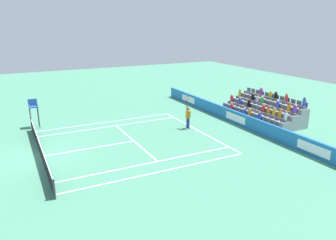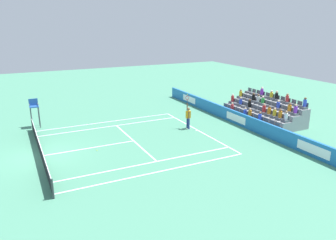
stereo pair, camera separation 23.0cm
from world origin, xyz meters
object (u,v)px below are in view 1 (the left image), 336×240
at_px(tennis_player, 188,117).
at_px(umpire_chair, 34,109).
at_px(loose_tennis_ball, 97,151).
at_px(tennis_net, 40,149).

relative_size(tennis_player, umpire_chair, 1.22).
bearing_deg(loose_tennis_ball, tennis_net, 78.56).
relative_size(tennis_net, tennis_player, 4.19).
height_order(tennis_player, loose_tennis_ball, tennis_player).
bearing_deg(tennis_net, tennis_player, -86.33).
xyz_separation_m(tennis_net, umpire_chair, (6.76, -0.33, 1.03)).
relative_size(tennis_net, umpire_chair, 5.12).
height_order(tennis_net, loose_tennis_ball, tennis_net).
distance_m(tennis_player, umpire_chair, 12.61).
bearing_deg(tennis_player, loose_tennis_ball, 100.35).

